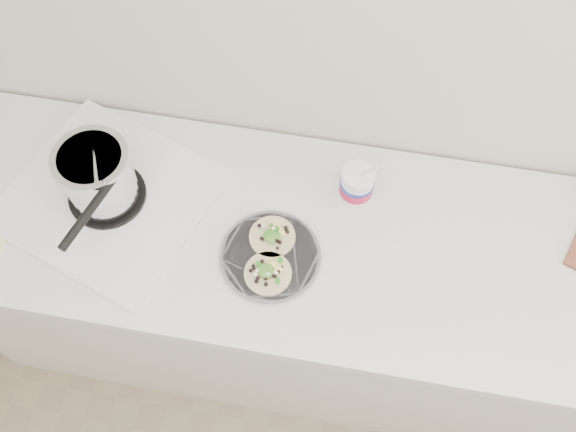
# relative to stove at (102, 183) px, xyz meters

# --- Properties ---
(counter) EXTENTS (2.44, 0.66, 0.90)m
(counter) POSITION_rel_stove_xyz_m (0.70, -0.01, -0.53)
(counter) COLOR silver
(counter) RESTS_ON ground
(stove) EXTENTS (0.66, 0.63, 0.25)m
(stove) POSITION_rel_stove_xyz_m (0.00, 0.00, 0.00)
(stove) COLOR silver
(stove) RESTS_ON counter
(taco_plate) EXTENTS (0.27, 0.27, 0.04)m
(taco_plate) POSITION_rel_stove_xyz_m (0.48, -0.10, -0.07)
(taco_plate) COLOR #5B5A61
(taco_plate) RESTS_ON counter
(tub) EXTENTS (0.09, 0.09, 0.21)m
(tub) POSITION_rel_stove_xyz_m (0.68, 0.13, -0.02)
(tub) COLOR white
(tub) RESTS_ON counter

